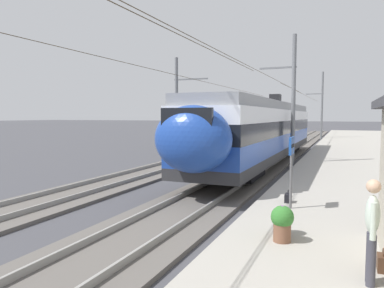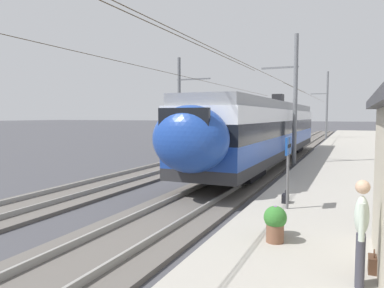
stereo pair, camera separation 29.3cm
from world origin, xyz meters
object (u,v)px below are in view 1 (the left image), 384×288
(train_far_track, at_px, (257,123))
(passenger_walking, at_px, (372,226))
(catenary_mast_mid, at_px, (291,99))
(catenary_mast_far_side, at_px, (179,105))
(potted_plant_by_shelter, at_px, (282,219))
(platform_sign, at_px, (291,156))
(train_near_platform, at_px, (263,129))
(handbag_beside_passenger, at_px, (383,263))
(catenary_mast_east, at_px, (321,105))
(potted_plant_platform_edge, at_px, (282,221))
(handbag_near_sign, at_px, (288,198))

(train_far_track, distance_m, passenger_walking, 36.37)
(catenary_mast_mid, height_order, catenary_mast_far_side, catenary_mast_mid)
(passenger_walking, relative_size, potted_plant_by_shelter, 2.57)
(platform_sign, bearing_deg, train_near_platform, 15.88)
(handbag_beside_passenger, bearing_deg, catenary_mast_east, 5.04)
(train_near_platform, xyz_separation_m, catenary_mast_far_side, (2.83, 6.99, 1.67))
(catenary_mast_far_side, height_order, potted_plant_platform_edge, catenary_mast_far_side)
(train_near_platform, height_order, train_far_track, same)
(handbag_beside_passenger, bearing_deg, catenary_mast_mid, 13.91)
(train_far_track, xyz_separation_m, handbag_near_sign, (-29.88, -7.87, -1.73))
(platform_sign, xyz_separation_m, potted_plant_by_shelter, (-2.48, -0.15, -1.16))
(passenger_walking, bearing_deg, catenary_mast_far_side, 33.07)
(catenary_mast_east, xyz_separation_m, passenger_walking, (-41.40, -3.36, -3.04))
(platform_sign, relative_size, potted_plant_platform_edge, 2.67)
(catenary_mast_far_side, bearing_deg, handbag_near_sign, -143.18)
(catenary_mast_far_side, relative_size, platform_sign, 19.02)
(train_far_track, height_order, potted_plant_platform_edge, train_far_track)
(train_near_platform, xyz_separation_m, potted_plant_by_shelter, (-13.77, -3.36, -1.49))
(handbag_near_sign, height_order, potted_plant_platform_edge, potted_plant_platform_edge)
(passenger_walking, height_order, handbag_beside_passenger, passenger_walking)
(catenary_mast_far_side, bearing_deg, handbag_beside_passenger, -145.51)
(passenger_walking, bearing_deg, potted_plant_platform_edge, 48.08)
(passenger_walking, xyz_separation_m, handbag_near_sign, (5.11, 2.02, -0.80))
(train_far_track, relative_size, catenary_mast_east, 0.76)
(train_near_platform, distance_m, catenary_mast_east, 25.86)
(catenary_mast_far_side, bearing_deg, catenary_mast_mid, -110.98)
(catenary_mast_mid, xyz_separation_m, platform_sign, (-10.79, -1.53, -2.10))
(train_far_track, relative_size, platform_sign, 14.39)
(train_far_track, bearing_deg, potted_plant_platform_edge, -166.14)
(handbag_near_sign, bearing_deg, passenger_walking, -158.43)
(catenary_mast_east, relative_size, potted_plant_by_shelter, 59.99)
(passenger_walking, bearing_deg, platform_sign, 22.83)
(handbag_beside_passenger, xyz_separation_m, potted_plant_by_shelter, (1.28, 1.93, 0.22))
(platform_sign, xyz_separation_m, potted_plant_platform_edge, (-2.94, -0.23, -1.08))
(platform_sign, height_order, handbag_near_sign, platform_sign)
(catenary_mast_east, distance_m, passenger_walking, 41.65)
(train_far_track, relative_size, handbag_beside_passenger, 73.28)
(train_near_platform, bearing_deg, handbag_beside_passenger, -160.63)
(catenary_mast_mid, xyz_separation_m, catenary_mast_east, (26.22, -0.01, 0.35))
(train_near_platform, height_order, catenary_mast_far_side, catenary_mast_far_side)
(passenger_walking, height_order, handbag_near_sign, passenger_walking)
(handbag_beside_passenger, bearing_deg, platform_sign, 28.96)
(platform_sign, relative_size, passenger_walking, 1.23)
(handbag_near_sign, bearing_deg, handbag_beside_passenger, -153.30)
(potted_plant_platform_edge, bearing_deg, potted_plant_by_shelter, 10.14)
(platform_sign, bearing_deg, handbag_beside_passenger, -151.04)
(train_near_platform, bearing_deg, train_far_track, 14.05)
(catenary_mast_east, xyz_separation_m, platform_sign, (-37.01, -1.51, -2.46))
(handbag_beside_passenger, relative_size, potted_plant_by_shelter, 0.62)
(train_near_platform, bearing_deg, potted_plant_by_shelter, -166.28)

